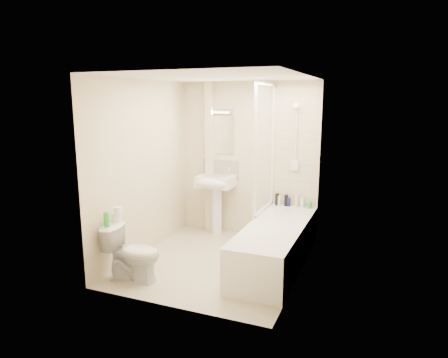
% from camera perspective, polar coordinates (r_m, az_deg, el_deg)
% --- Properties ---
extents(floor, '(2.50, 2.50, 0.00)m').
position_cam_1_polar(floor, '(5.43, -1.05, -11.79)').
color(floor, beige).
rests_on(floor, ground).
extents(wall_back, '(2.20, 0.02, 2.40)m').
position_cam_1_polar(wall_back, '(6.23, 3.43, 2.72)').
color(wall_back, beige).
rests_on(wall_back, ground).
extents(wall_left, '(0.02, 2.50, 2.40)m').
position_cam_1_polar(wall_left, '(5.60, -11.52, 1.53)').
color(wall_left, beige).
rests_on(wall_left, ground).
extents(wall_right, '(0.02, 2.50, 2.40)m').
position_cam_1_polar(wall_right, '(4.76, 11.17, -0.16)').
color(wall_right, beige).
rests_on(wall_right, ground).
extents(ceiling, '(2.20, 2.50, 0.02)m').
position_cam_1_polar(ceiling, '(5.00, -1.15, 14.42)').
color(ceiling, white).
rests_on(ceiling, wall_back).
extents(tile_back, '(0.70, 0.01, 1.75)m').
position_cam_1_polar(tile_back, '(5.99, 10.24, 4.39)').
color(tile_back, beige).
rests_on(tile_back, wall_back).
extents(tile_right, '(0.01, 2.10, 1.75)m').
position_cam_1_polar(tile_right, '(4.92, 11.58, 2.85)').
color(tile_right, beige).
rests_on(tile_right, wall_right).
extents(pipe_boxing, '(0.12, 0.12, 2.40)m').
position_cam_1_polar(pipe_boxing, '(6.40, -2.02, 2.96)').
color(pipe_boxing, beige).
rests_on(pipe_boxing, ground).
extents(splashback, '(0.60, 0.02, 0.30)m').
position_cam_1_polar(splashback, '(6.41, -0.49, 1.44)').
color(splashback, beige).
rests_on(splashback, wall_back).
extents(mirror, '(0.46, 0.01, 0.60)m').
position_cam_1_polar(mirror, '(6.33, -0.51, 6.34)').
color(mirror, white).
rests_on(mirror, wall_back).
extents(strip_light, '(0.42, 0.07, 0.07)m').
position_cam_1_polar(strip_light, '(6.29, -0.59, 9.68)').
color(strip_light, silver).
rests_on(strip_light, wall_back).
extents(bathtub, '(0.70, 2.10, 0.55)m').
position_cam_1_polar(bathtub, '(5.27, 7.43, -9.21)').
color(bathtub, white).
rests_on(bathtub, ground).
extents(shower_screen, '(0.04, 0.92, 1.80)m').
position_cam_1_polar(shower_screen, '(5.65, 5.84, 4.35)').
color(shower_screen, white).
rests_on(shower_screen, bathtub).
extents(shower_fixture, '(0.10, 0.16, 0.99)m').
position_cam_1_polar(shower_fixture, '(5.94, 10.18, 5.50)').
color(shower_fixture, white).
rests_on(shower_fixture, wall_back).
extents(pedestal_sink, '(0.56, 0.51, 1.09)m').
position_cam_1_polar(pedestal_sink, '(6.25, -1.28, -1.31)').
color(pedestal_sink, white).
rests_on(pedestal_sink, ground).
extents(bottle_black_a, '(0.06, 0.06, 0.18)m').
position_cam_1_polar(bottle_black_a, '(6.12, 7.60, -2.89)').
color(bottle_black_a, black).
rests_on(bottle_black_a, bathtub).
extents(bottle_white_a, '(0.06, 0.06, 0.15)m').
position_cam_1_polar(bottle_white_a, '(6.11, 7.89, -3.04)').
color(bottle_white_a, silver).
rests_on(bottle_white_a, bathtub).
extents(bottle_black_b, '(0.06, 0.06, 0.17)m').
position_cam_1_polar(bottle_black_b, '(6.08, 8.88, -3.04)').
color(bottle_black_b, black).
rests_on(bottle_black_b, bathtub).
extents(bottle_blue, '(0.06, 0.06, 0.13)m').
position_cam_1_polar(bottle_blue, '(6.08, 9.22, -3.26)').
color(bottle_blue, '#131456').
rests_on(bottle_blue, bathtub).
extents(bottle_cream, '(0.05, 0.05, 0.19)m').
position_cam_1_polar(bottle_cream, '(6.05, 10.34, -3.09)').
color(bottle_cream, beige).
rests_on(bottle_cream, bathtub).
extents(bottle_white_b, '(0.06, 0.06, 0.14)m').
position_cam_1_polar(bottle_white_b, '(6.04, 11.10, -3.37)').
color(bottle_white_b, white).
rests_on(bottle_white_b, bathtub).
extents(bottle_green, '(0.07, 0.07, 0.10)m').
position_cam_1_polar(bottle_green, '(6.03, 12.05, -3.66)').
color(bottle_green, green).
rests_on(bottle_green, bathtub).
extents(toilet, '(0.52, 0.74, 0.67)m').
position_cam_1_polar(toilet, '(4.94, -12.88, -10.27)').
color(toilet, white).
rests_on(toilet, ground).
extents(toilet_roll_lower, '(0.12, 0.12, 0.10)m').
position_cam_1_polar(toilet_roll_lower, '(5.02, -15.12, -5.32)').
color(toilet_roll_lower, white).
rests_on(toilet_roll_lower, toilet).
extents(toilet_roll_upper, '(0.10, 0.10, 0.09)m').
position_cam_1_polar(toilet_roll_upper, '(4.96, -14.91, -4.37)').
color(toilet_roll_upper, white).
rests_on(toilet_roll_upper, toilet_roll_lower).
extents(green_bottle, '(0.07, 0.07, 0.17)m').
position_cam_1_polar(green_bottle, '(4.84, -16.44, -5.59)').
color(green_bottle, green).
rests_on(green_bottle, toilet).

